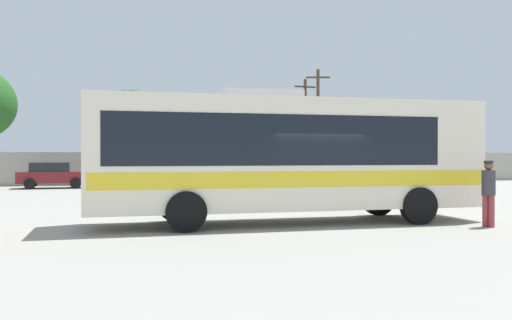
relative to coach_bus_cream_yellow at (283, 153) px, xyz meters
name	(u,v)px	position (x,y,z in m)	size (l,w,h in m)	color
ground_plane	(236,198)	(0.65, 9.75, -1.99)	(300.00, 300.00, 0.00)	gray
perimeter_wall	(197,168)	(0.65, 22.73, -0.92)	(80.00, 0.30, 2.15)	#9E998C
coach_bus_cream_yellow	(283,153)	(0.00, 0.00, 0.00)	(11.25, 2.85, 3.74)	silver
attendant_by_bus_door	(489,189)	(5.11, -2.18, -0.97)	(0.49, 0.49, 1.79)	#99383D
parked_car_leftmost_maroon	(52,175)	(-8.33, 19.68, -1.19)	(4.13, 2.19, 1.52)	maroon
parked_car_second_silver	(157,174)	(-2.26, 19.39, -1.21)	(4.12, 2.15, 1.49)	#B7BABF
parked_car_third_white	(268,174)	(4.71, 19.06, -1.24)	(4.46, 2.26, 1.40)	silver
utility_pole_near	(305,127)	(9.74, 26.58, 2.15)	(1.80, 0.39, 7.93)	#4C3823
utility_pole_far	(318,123)	(9.98, 24.35, 2.38)	(1.76, 0.62, 8.38)	#4C3823
roadside_tree_midleft	(130,123)	(-3.68, 28.70, 2.47)	(5.90, 5.90, 6.97)	brown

